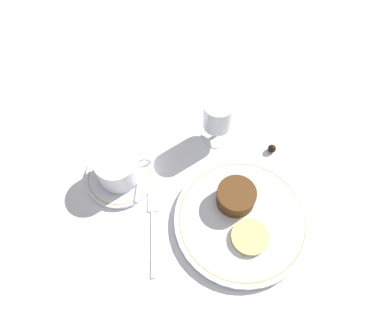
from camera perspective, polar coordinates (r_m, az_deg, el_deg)
The scene contains 10 objects.
ground_plane at distance 0.78m, azimuth 5.00°, elevation -6.42°, with size 3.00×3.00×0.00m, color white.
dinner_plate at distance 0.77m, azimuth 7.61°, elevation -7.85°, with size 0.27×0.27×0.01m.
saucer at distance 0.82m, azimuth -10.95°, elevation -1.32°, with size 0.15×0.15×0.01m.
coffee_cup at distance 0.78m, azimuth -11.25°, elevation 0.03°, with size 0.12×0.09×0.06m.
spoon at distance 0.81m, azimuth -7.93°, elevation -0.75°, with size 0.04×0.11×0.00m.
wine_glass at distance 0.80m, azimuth 3.93°, elevation 7.76°, with size 0.07×0.07×0.12m.
fork at distance 0.77m, azimuth -5.98°, elevation -8.05°, with size 0.05×0.18×0.01m.
dessert_cake at distance 0.76m, azimuth 6.74°, elevation -4.32°, with size 0.08×0.08×0.04m.
pineapple_slice at distance 0.75m, azimuth 8.82°, elevation -10.35°, with size 0.07×0.07×0.01m.
chocolate_truffle at distance 0.85m, azimuth 12.07°, elevation 2.91°, with size 0.02×0.02×0.02m.
Camera 1 is at (-0.13, -0.27, 0.72)m, focal length 35.00 mm.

